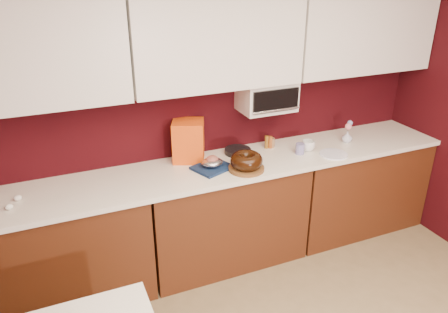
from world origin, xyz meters
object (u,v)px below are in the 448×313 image
toaster_oven (266,95)px  flower_vase (347,136)px  pandoro_box (188,141)px  blue_jar (300,149)px  bundt_cake (246,161)px  foil_ham_nest (212,162)px  coffee_mug (308,145)px

toaster_oven → flower_vase: bearing=-12.0°
toaster_oven → pandoro_box: size_ratio=1.35×
toaster_oven → flower_vase: 0.87m
toaster_oven → blue_jar: size_ratio=5.01×
toaster_oven → pandoro_box: 0.74m
toaster_oven → pandoro_box: bearing=177.0°
blue_jar → bundt_cake: bearing=-169.0°
bundt_cake → foil_ham_nest: size_ratio=1.47×
bundt_cake → blue_jar: 0.56m
foil_ham_nest → blue_jar: bearing=-1.3°
toaster_oven → bundt_cake: size_ratio=1.78×
bundt_cake → foil_ham_nest: (-0.24, 0.13, -0.03)m
flower_vase → foil_ham_nest: bearing=-178.4°
toaster_oven → coffee_mug: bearing=-30.4°
foil_ham_nest → coffee_mug: (0.89, 0.01, -0.00)m
foil_ham_nest → blue_jar: blue_jar is taller
pandoro_box → coffee_mug: 1.03m
foil_ham_nest → flower_vase: bearing=1.6°
pandoro_box → flower_vase: pandoro_box is taller
coffee_mug → blue_jar: bearing=-165.0°
pandoro_box → flower_vase: size_ratio=3.02×
pandoro_box → foil_ham_nest: bearing=-41.6°
bundt_cake → flower_vase: bundt_cake is taller
toaster_oven → pandoro_box: toaster_oven is taller
toaster_oven → coffee_mug: 0.56m
blue_jar → foil_ham_nest: bearing=178.7°
flower_vase → pandoro_box: bearing=172.2°
foil_ham_nest → coffee_mug: coffee_mug is taller
pandoro_box → blue_jar: bearing=7.3°
pandoro_box → flower_vase: bearing=15.0°
bundt_cake → blue_jar: bundt_cake is taller
bundt_cake → coffee_mug: bearing=11.7°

